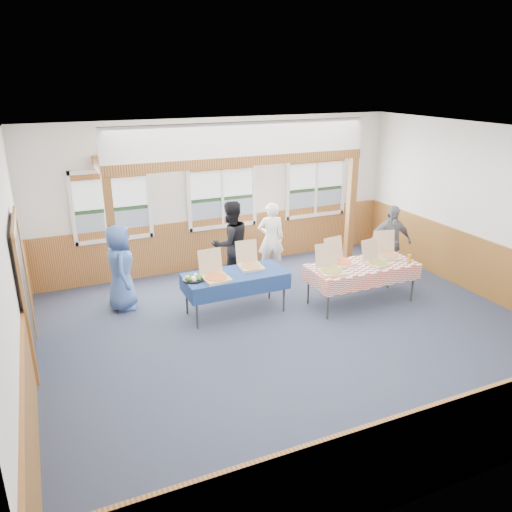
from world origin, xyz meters
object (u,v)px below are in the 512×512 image
Objects in this scene: woman_white at (271,239)px; person_grey at (390,243)px; table_right at (362,267)px; man_blue at (120,267)px; woman_black at (231,244)px; table_left at (235,276)px.

person_grey is at bearing 163.14° from woman_white.
table_right is 1.32× the size of person_grey.
man_blue is at bearing 21.52° from woman_white.
woman_white is 0.90× the size of woman_black.
woman_white is at bearing 110.89° from table_right.
table_right is 4.36m from man_blue.
table_left is at bearing 163.61° from table_right.
table_right is (2.28, -0.53, 0.01)m from table_left.
woman_black is at bearing 176.03° from person_grey.
person_grey is at bearing -91.70° from man_blue.
man_blue reaches higher than table_right.
table_right is 2.19m from woman_white.
man_blue is (-2.20, -0.25, -0.07)m from woman_black.
person_grey is (3.09, -1.02, -0.08)m from woman_black.
man_blue reaches higher than woman_white.
table_left is 1.26× the size of woman_white.
table_right is at bearing 127.54° from woman_white.
table_left is at bearing -112.79° from man_blue.
woman_white is (-0.90, 2.00, 0.07)m from table_right.
man_blue is at bearing -4.77° from woman_black.
man_blue is at bearing 155.99° from table_right.
table_left is 1.24× the size of man_blue.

